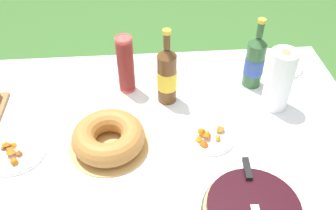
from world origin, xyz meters
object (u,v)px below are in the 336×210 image
cup_stack (126,65)px  snack_plate_right (15,152)px  cider_bottle_green (255,62)px  paper_towel_roll (279,80)px  snack_plate_left (209,135)px  snack_plate_near (280,64)px  bundt_cake (109,138)px  serving_knife (253,196)px  cider_bottle_amber (167,75)px

cup_stack → snack_plate_right: bearing=-139.7°
cider_bottle_green → paper_towel_roll: cider_bottle_green is taller
snack_plate_right → paper_towel_roll: bearing=10.6°
cup_stack → snack_plate_left: size_ratio=1.30×
cup_stack → snack_plate_near: bearing=9.3°
cider_bottle_green → snack_plate_left: 0.42m
snack_plate_right → cup_stack: bearing=40.3°
snack_plate_near → snack_plate_left: 0.62m
snack_plate_near → bundt_cake: bearing=-149.9°
snack_plate_near → snack_plate_right: snack_plate_near is taller
cup_stack → snack_plate_right: 0.56m
paper_towel_roll → cup_stack: bearing=165.6°
bundt_cake → snack_plate_right: 0.35m
cider_bottle_green → snack_plate_right: size_ratio=1.46×
bundt_cake → paper_towel_roll: paper_towel_roll is taller
serving_knife → cider_bottle_amber: size_ratio=1.10×
snack_plate_left → paper_towel_roll: size_ratio=0.76×
snack_plate_near → serving_knife: bearing=-113.5°
cup_stack → snack_plate_near: (0.74, 0.12, -0.12)m
bundt_cake → paper_towel_roll: bearing=15.1°
serving_knife → cider_bottle_amber: bearing=-153.9°
cider_bottle_green → snack_plate_near: 0.24m
serving_knife → snack_plate_left: serving_knife is taller
cider_bottle_amber → snack_plate_left: 0.31m
paper_towel_roll → serving_knife: bearing=-114.4°
snack_plate_near → cup_stack: bearing=-170.7°
snack_plate_right → cider_bottle_green: bearing=19.6°
bundt_cake → snack_plate_right: size_ratio=1.35×
cider_bottle_amber → snack_plate_left: cider_bottle_amber is taller
snack_plate_left → serving_knife: bearing=-75.5°
cider_bottle_amber → serving_knife: bearing=-68.3°
cup_stack → paper_towel_roll: bearing=-14.4°
cider_bottle_amber → cider_bottle_green: bearing=11.5°
bundt_cake → cup_stack: bearing=78.9°
serving_knife → paper_towel_roll: paper_towel_roll is taller
cup_stack → cider_bottle_green: (0.56, -0.01, -0.01)m
bundt_cake → snack_plate_right: bundt_cake is taller
bundt_cake → paper_towel_roll: size_ratio=1.12×
bundt_cake → snack_plate_left: 0.38m
snack_plate_near → snack_plate_right: size_ratio=1.01×
snack_plate_near → paper_towel_roll: paper_towel_roll is taller
cup_stack → cider_bottle_amber: bearing=-26.7°
cider_bottle_green → snack_plate_right: (-0.98, -0.35, -0.11)m
cider_bottle_amber → paper_towel_roll: 0.46m
snack_plate_left → snack_plate_right: same height
serving_knife → paper_towel_roll: size_ratio=1.39×
serving_knife → cup_stack: cup_stack is taller
snack_plate_near → snack_plate_right: 1.25m
serving_knife → bundt_cake: bundt_cake is taller
snack_plate_left → cider_bottle_green: bearing=52.5°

